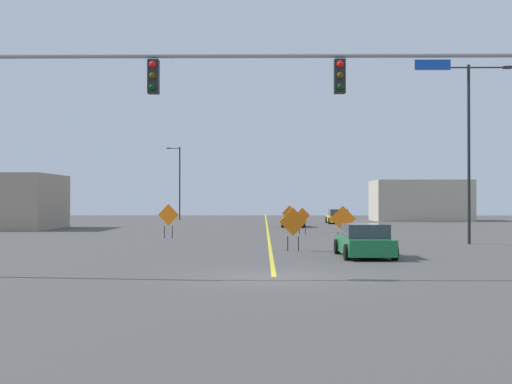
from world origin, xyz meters
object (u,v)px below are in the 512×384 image
(traffic_signal_assembly, at_px, (162,95))
(construction_sign_left_shoulder, at_px, (302,217))
(car_red_near, at_px, (293,220))
(construction_sign_median_near, at_px, (168,216))
(car_green_far, at_px, (364,241))
(construction_sign_right_shoulder, at_px, (343,220))
(street_lamp_near_left, at_px, (179,180))
(street_lamp_far_left, at_px, (469,138))
(construction_sign_left_lane, at_px, (293,224))
(car_yellow_distant, at_px, (338,217))
(construction_sign_right_lane, at_px, (290,214))

(traffic_signal_assembly, relative_size, construction_sign_left_shoulder, 9.48)
(car_red_near, bearing_deg, construction_sign_left_shoulder, -89.48)
(construction_sign_median_near, relative_size, construction_sign_left_shoulder, 1.16)
(car_red_near, relative_size, car_green_far, 0.96)
(traffic_signal_assembly, bearing_deg, construction_sign_right_shoulder, 64.38)
(street_lamp_near_left, distance_m, construction_sign_right_shoulder, 45.10)
(street_lamp_far_left, xyz_separation_m, street_lamp_near_left, (-20.90, 42.73, -1.00))
(street_lamp_near_left, distance_m, construction_sign_median_near, 37.67)
(construction_sign_right_shoulder, height_order, construction_sign_left_shoulder, construction_sign_right_shoulder)
(construction_sign_left_lane, height_order, construction_sign_median_near, construction_sign_median_near)
(construction_sign_left_lane, relative_size, car_yellow_distant, 0.44)
(traffic_signal_assembly, distance_m, street_lamp_near_left, 58.53)
(construction_sign_right_lane, bearing_deg, car_yellow_distant, 68.72)
(construction_sign_right_shoulder, distance_m, car_yellow_distant, 30.92)
(construction_sign_median_near, height_order, construction_sign_right_shoulder, construction_sign_median_near)
(street_lamp_far_left, bearing_deg, construction_sign_left_shoulder, 128.88)
(traffic_signal_assembly, xyz_separation_m, car_green_far, (7.32, 7.23, -4.97))
(street_lamp_near_left, xyz_separation_m, construction_sign_right_shoulder, (14.17, -42.68, -3.39))
(construction_sign_median_near, bearing_deg, construction_sign_left_lane, -55.12)
(traffic_signal_assembly, xyz_separation_m, street_lamp_far_left, (14.14, 15.40, 0.05))
(construction_sign_median_near, xyz_separation_m, car_green_far, (10.05, -13.59, -0.69))
(traffic_signal_assembly, distance_m, construction_sign_median_near, 21.43)
(construction_sign_left_lane, xyz_separation_m, construction_sign_median_near, (-7.24, 10.38, 0.08))
(traffic_signal_assembly, xyz_separation_m, car_yellow_distant, (10.53, 46.21, -4.94))
(construction_sign_median_near, bearing_deg, traffic_signal_assembly, -82.55)
(construction_sign_left_shoulder, xyz_separation_m, car_red_near, (-0.11, 12.08, -0.56))
(street_lamp_near_left, height_order, construction_sign_right_shoulder, street_lamp_near_left)
(street_lamp_near_left, relative_size, car_red_near, 1.95)
(construction_sign_left_lane, xyz_separation_m, construction_sign_right_lane, (0.71, 22.12, -0.06))
(street_lamp_near_left, bearing_deg, car_yellow_distant, -34.58)
(construction_sign_median_near, bearing_deg, street_lamp_far_left, -17.83)
(construction_sign_right_shoulder, bearing_deg, traffic_signal_assembly, -115.62)
(traffic_signal_assembly, relative_size, street_lamp_near_left, 2.03)
(street_lamp_far_left, height_order, construction_sign_left_lane, street_lamp_far_left)
(construction_sign_left_lane, relative_size, construction_sign_median_near, 0.95)
(construction_sign_right_lane, bearing_deg, construction_sign_left_lane, -91.83)
(traffic_signal_assembly, height_order, car_green_far, traffic_signal_assembly)
(construction_sign_median_near, distance_m, car_green_far, 16.92)
(car_red_near, bearing_deg, construction_sign_right_lane, -95.49)
(street_lamp_near_left, bearing_deg, car_red_near, -58.46)
(street_lamp_near_left, xyz_separation_m, construction_sign_right_lane, (11.98, -25.57, -3.46))
(traffic_signal_assembly, bearing_deg, car_green_far, 44.64)
(car_red_near, bearing_deg, car_yellow_distant, 60.26)
(traffic_signal_assembly, height_order, construction_sign_left_shoulder, traffic_signal_assembly)
(construction_sign_right_shoulder, bearing_deg, car_yellow_distant, 84.20)
(street_lamp_near_left, relative_size, construction_sign_left_shoulder, 4.67)
(construction_sign_right_shoulder, xyz_separation_m, car_red_near, (-1.69, 22.34, -0.67))
(street_lamp_far_left, relative_size, construction_sign_left_shoulder, 5.25)
(car_red_near, bearing_deg, traffic_signal_assembly, -98.61)
(construction_sign_median_near, bearing_deg, construction_sign_right_shoulder, -27.93)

